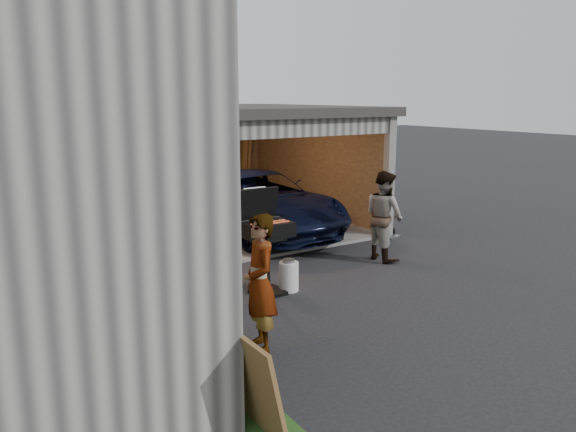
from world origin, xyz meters
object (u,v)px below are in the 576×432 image
(propane_tank, at_px, (289,276))
(hand_truck, at_px, (388,227))
(bbq_grill, at_px, (266,233))
(woman, at_px, (260,283))
(man, at_px, (384,216))
(plywood_panel, at_px, (254,386))
(minivan, at_px, (257,205))

(propane_tank, height_order, hand_truck, hand_truck)
(propane_tank, bearing_deg, hand_truck, 24.80)
(bbq_grill, height_order, hand_truck, bbq_grill)
(woman, distance_m, man, 4.56)
(woman, bearing_deg, propane_tank, 150.91)
(bbq_grill, bearing_deg, man, 8.56)
(man, relative_size, propane_tank, 3.60)
(bbq_grill, distance_m, propane_tank, 0.85)
(propane_tank, height_order, plywood_panel, plywood_panel)
(man, bearing_deg, propane_tank, 105.11)
(minivan, distance_m, bbq_grill, 4.02)
(woman, distance_m, propane_tank, 2.29)
(plywood_panel, bearing_deg, hand_truck, 38.42)
(woman, distance_m, bbq_grill, 2.06)
(bbq_grill, bearing_deg, minivan, 62.37)
(woman, relative_size, bbq_grill, 1.03)
(minivan, bearing_deg, propane_tank, -114.14)
(woman, height_order, propane_tank, woman)
(woman, relative_size, propane_tank, 3.60)
(minivan, distance_m, woman, 6.06)
(plywood_panel, distance_m, hand_truck, 8.02)
(minivan, xyz_separation_m, hand_truck, (2.32, -1.89, -0.46))
(man, bearing_deg, hand_truck, -43.13)
(minivan, xyz_separation_m, propane_tank, (-1.49, -3.65, -0.45))
(man, bearing_deg, plywood_panel, 130.04)
(woman, bearing_deg, man, 131.51)
(hand_truck, bearing_deg, bbq_grill, -175.88)
(minivan, xyz_separation_m, woman, (-2.97, -5.28, 0.18))
(man, height_order, plywood_panel, man)
(propane_tank, bearing_deg, plywood_panel, -127.42)
(woman, bearing_deg, hand_truck, 135.79)
(man, height_order, bbq_grill, man)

